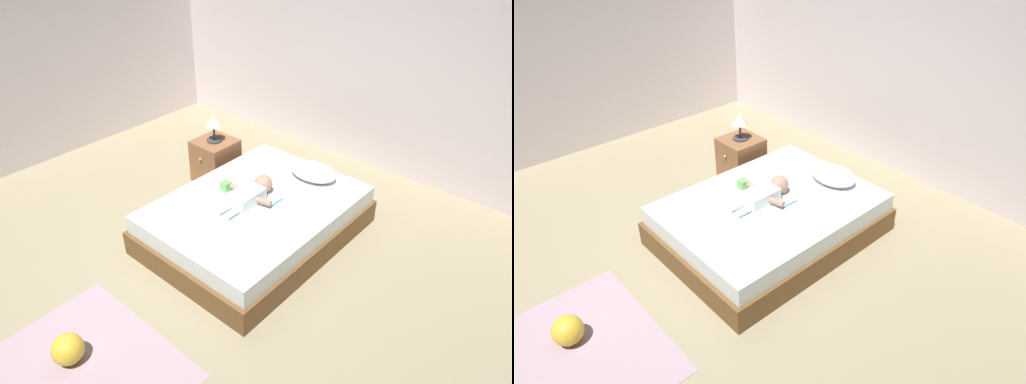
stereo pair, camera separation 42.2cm
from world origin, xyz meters
TOP-DOWN VIEW (x-y plane):
  - ground_plane at (0.00, 0.00)m, footprint 8.00×8.00m
  - wall_behind_bed at (0.00, 3.00)m, footprint 8.00×0.12m
  - wall_side at (-3.00, 0.00)m, footprint 0.12×6.00m
  - bed at (0.08, 0.93)m, footprint 1.49×1.99m
  - pillow at (0.23, 1.64)m, footprint 0.50×0.36m
  - baby at (0.03, 0.92)m, footprint 0.49×0.65m
  - toothbrush at (0.25, 1.05)m, footprint 0.02×0.15m
  - nightstand at (-0.98, 1.44)m, footprint 0.43×0.46m
  - lamp at (-0.98, 1.44)m, footprint 0.19×0.19m
  - rug at (0.18, -1.03)m, footprint 1.39×1.13m
  - toy_ball at (0.03, -1.03)m, footprint 0.23×0.23m
  - toy_block at (-0.27, 0.88)m, footprint 0.09×0.09m

SIDE VIEW (x-z plane):
  - ground_plane at x=0.00m, z-range 0.00..0.00m
  - rug at x=0.18m, z-range 0.00..0.01m
  - toy_ball at x=0.03m, z-range 0.01..0.24m
  - bed at x=0.08m, z-range 0.00..0.41m
  - nightstand at x=-0.98m, z-range 0.00..0.51m
  - toothbrush at x=0.25m, z-range 0.41..0.43m
  - toy_block at x=-0.27m, z-range 0.41..0.50m
  - pillow at x=0.23m, z-range 0.41..0.55m
  - baby at x=0.03m, z-range 0.39..0.57m
  - lamp at x=-0.98m, z-range 0.57..0.88m
  - wall_behind_bed at x=0.00m, z-range 0.00..2.85m
  - wall_side at x=-3.00m, z-range 0.00..2.85m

